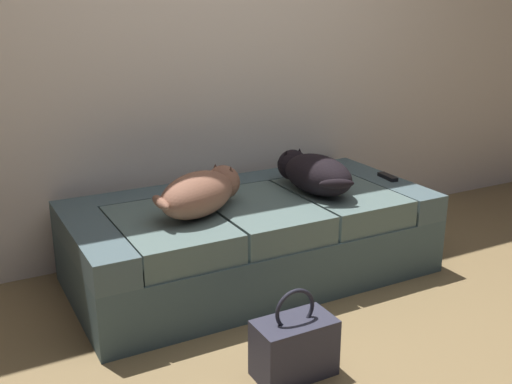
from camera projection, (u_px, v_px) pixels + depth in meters
name	position (u px, v px, depth m)	size (l,w,h in m)	color
back_wall	(202.00, 6.00, 3.37)	(6.40, 0.10, 2.80)	silver
couch	(251.00, 238.00, 3.25)	(1.89, 0.91, 0.44)	#3F555A
dog_tan	(202.00, 192.00, 2.93)	(0.58, 0.46, 0.21)	#8D5C46
dog_dark	(313.00, 173.00, 3.26)	(0.31, 0.62, 0.21)	black
tv_remote	(388.00, 177.00, 3.52)	(0.04, 0.15, 0.02)	black
handbag	(294.00, 347.00, 2.40)	(0.32, 0.18, 0.38)	#2F2F3F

